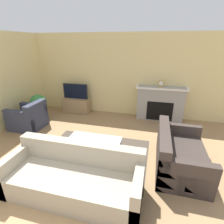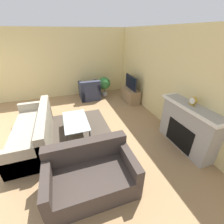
# 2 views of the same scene
# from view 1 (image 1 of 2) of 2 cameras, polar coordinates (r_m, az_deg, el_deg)

# --- Properties ---
(wall_back) EXTENTS (8.60, 0.06, 2.70)m
(wall_back) POSITION_cam_1_polar(r_m,az_deg,el_deg) (6.07, 0.57, 11.87)
(wall_back) COLOR beige
(wall_back) RESTS_ON ground_plane
(area_rug) EXTENTS (2.39, 1.83, 0.00)m
(area_rug) POSITION_cam_1_polar(r_m,az_deg,el_deg) (4.16, -5.74, -13.70)
(area_rug) COLOR #4C4238
(area_rug) RESTS_ON ground_plane
(fireplace) EXTENTS (1.58, 0.44, 1.10)m
(fireplace) POSITION_cam_1_polar(r_m,az_deg,el_deg) (5.88, 15.46, 2.94)
(fireplace) COLOR #9E9993
(fireplace) RESTS_ON ground_plane
(tv_stand) EXTENTS (0.96, 0.42, 0.53)m
(tv_stand) POSITION_cam_1_polar(r_m,az_deg,el_deg) (6.49, -11.49, 2.17)
(tv_stand) COLOR #997A56
(tv_stand) RESTS_ON ground_plane
(tv) EXTENTS (0.90, 0.06, 0.53)m
(tv) POSITION_cam_1_polar(r_m,az_deg,el_deg) (6.33, -11.86, 6.66)
(tv) COLOR #232328
(tv) RESTS_ON tv_stand
(couch_sectional) EXTENTS (2.27, 0.88, 0.82)m
(couch_sectional) POSITION_cam_1_polar(r_m,az_deg,el_deg) (3.20, -12.07, -20.33)
(couch_sectional) COLOR #9E937F
(couch_sectional) RESTS_ON ground_plane
(couch_loveseat) EXTENTS (0.93, 1.52, 0.82)m
(couch_loveseat) POSITION_cam_1_polar(r_m,az_deg,el_deg) (3.87, 20.82, -13.12)
(couch_loveseat) COLOR #3D332D
(couch_loveseat) RESTS_ON ground_plane
(armchair_by_window) EXTENTS (0.89, 0.81, 0.82)m
(armchair_by_window) POSITION_cam_1_polar(r_m,az_deg,el_deg) (5.75, -25.55, -1.91)
(armchair_by_window) COLOR #33384C
(armchair_by_window) RESTS_ON ground_plane
(coffee_table) EXTENTS (1.19, 0.63, 0.40)m
(coffee_table) POSITION_cam_1_polar(r_m,az_deg,el_deg) (3.94, -6.08, -9.65)
(coffee_table) COLOR #333338
(coffee_table) RESTS_ON ground_plane
(potted_plant) EXTENTS (0.53, 0.53, 0.82)m
(potted_plant) POSITION_cam_1_polar(r_m,az_deg,el_deg) (6.24, -22.88, 2.49)
(potted_plant) COLOR beige
(potted_plant) RESTS_ON ground_plane
(mantel_clock) EXTENTS (0.17, 0.07, 0.20)m
(mantel_clock) POSITION_cam_1_polar(r_m,az_deg,el_deg) (5.71, 15.68, 8.97)
(mantel_clock) COLOR #B79338
(mantel_clock) RESTS_ON fireplace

